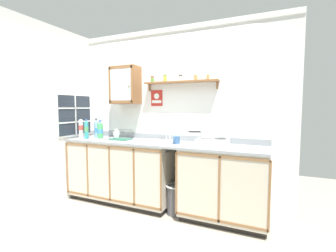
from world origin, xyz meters
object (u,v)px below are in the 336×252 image
(wall_cabinet, at_px, (125,85))
(warning_sign, at_px, (157,98))
(sink, at_px, (158,142))
(hot_plate_stove, at_px, (213,142))
(trash_bin, at_px, (175,199))
(dish_rack, at_px, (120,138))
(saucepan, at_px, (206,134))
(bottle_soda_green_0, at_px, (100,130))
(bottle_water_blue_2, at_px, (96,129))
(bottle_opaque_white_3, at_px, (81,128))
(bottle_detergent_teal_1, at_px, (86,129))
(mug, at_px, (176,140))

(wall_cabinet, distance_m, warning_sign, 0.54)
(wall_cabinet, xyz_separation_m, warning_sign, (0.49, 0.12, -0.20))
(sink, distance_m, wall_cabinet, 1.05)
(hot_plate_stove, xyz_separation_m, trash_bin, (-0.48, -0.10, -0.79))
(dish_rack, bearing_deg, wall_cabinet, 89.75)
(saucepan, distance_m, trash_bin, 0.98)
(saucepan, bearing_deg, sink, -179.82)
(bottle_soda_green_0, distance_m, bottle_water_blue_2, 0.15)
(hot_plate_stove, distance_m, bottle_water_blue_2, 1.92)
(hot_plate_stove, xyz_separation_m, saucepan, (-0.10, 0.02, 0.10))
(bottle_opaque_white_3, height_order, dish_rack, bottle_opaque_white_3)
(saucepan, xyz_separation_m, dish_rack, (-1.32, -0.04, -0.12))
(saucepan, distance_m, bottle_water_blue_2, 1.82)
(bottle_soda_green_0, bearing_deg, dish_rack, 2.67)
(hot_plate_stove, distance_m, trash_bin, 0.93)
(trash_bin, bearing_deg, bottle_detergent_teal_1, -178.11)
(hot_plate_stove, distance_m, bottle_soda_green_0, 1.78)
(bottle_detergent_teal_1, distance_m, mug, 1.48)
(wall_cabinet, bearing_deg, dish_rack, -90.25)
(mug, bearing_deg, bottle_detergent_teal_1, -175.96)
(bottle_soda_green_0, xyz_separation_m, bottle_detergent_teal_1, (-0.18, -0.11, 0.02))
(dish_rack, distance_m, trash_bin, 1.22)
(saucepan, height_order, wall_cabinet, wall_cabinet)
(bottle_opaque_white_3, bearing_deg, mug, 3.44)
(sink, relative_size, bottle_detergent_teal_1, 1.71)
(dish_rack, height_order, warning_sign, warning_sign)
(sink, height_order, trash_bin, sink)
(saucepan, xyz_separation_m, bottle_opaque_white_3, (-1.98, -0.16, 0.01))
(bottle_opaque_white_3, bearing_deg, saucepan, 4.54)
(saucepan, xyz_separation_m, warning_sign, (-0.83, 0.24, 0.48))
(mug, bearing_deg, hot_plate_stove, 4.91)
(saucepan, distance_m, bottle_detergent_teal_1, 1.87)
(bottle_water_blue_2, xyz_separation_m, mug, (1.43, -0.07, -0.09))
(hot_plate_stove, bearing_deg, sink, 178.74)
(sink, height_order, bottle_water_blue_2, sink)
(hot_plate_stove, relative_size, bottle_detergent_teal_1, 1.29)
(bottle_detergent_teal_1, relative_size, wall_cabinet, 0.53)
(hot_plate_stove, xyz_separation_m, bottle_opaque_white_3, (-2.08, -0.14, 0.11))
(saucepan, relative_size, dish_rack, 1.01)
(mug, bearing_deg, dish_rack, 178.73)
(sink, height_order, wall_cabinet, wall_cabinet)
(bottle_water_blue_2, bearing_deg, dish_rack, -5.79)
(bottle_water_blue_2, height_order, wall_cabinet, wall_cabinet)
(saucepan, relative_size, wall_cabinet, 0.52)
(bottle_soda_green_0, relative_size, bottle_water_blue_2, 0.93)
(hot_plate_stove, bearing_deg, dish_rack, -179.15)
(bottle_soda_green_0, xyz_separation_m, wall_cabinet, (0.36, 0.17, 0.70))
(bottle_detergent_teal_1, height_order, warning_sign, warning_sign)
(bottle_detergent_teal_1, xyz_separation_m, dish_rack, (0.54, 0.12, -0.12))
(bottle_water_blue_2, relative_size, wall_cabinet, 0.53)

